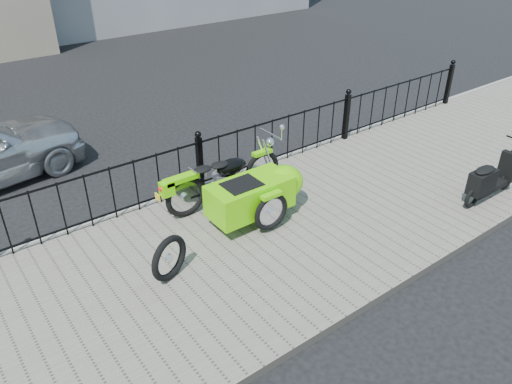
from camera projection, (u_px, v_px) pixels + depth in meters
ground at (245, 228)px, 7.84m from camera, size 120.00×120.00×0.00m
sidewalk at (264, 240)px, 7.47m from camera, size 30.00×3.80×0.12m
curb at (198, 188)px, 8.81m from camera, size 30.00×0.10×0.12m
iron_fence at (200, 164)px, 8.44m from camera, size 14.11×0.11×1.08m
motorcycle_sidecar at (254, 188)px, 7.72m from camera, size 2.28×1.48×0.98m
scooter at (489, 180)px, 8.17m from camera, size 1.40×0.41×0.95m
spare_tire at (169, 258)px, 6.47m from camera, size 0.63×0.32×0.64m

